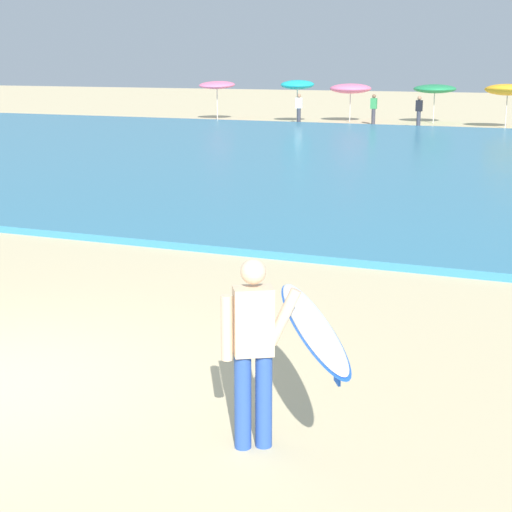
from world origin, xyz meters
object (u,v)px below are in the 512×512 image
(beach_umbrella_0, at_px, (217,85))
(beach_umbrella_4, at_px, (508,90))
(beach_umbrella_3, at_px, (435,89))
(beach_umbrella_2, at_px, (351,89))
(beachgoer_near_row_mid, at_px, (299,108))
(beachgoer_near_row_right, at_px, (374,109))
(beach_umbrella_1, at_px, (297,85))
(beachgoer_near_row_left, at_px, (419,111))
(surfer_with_board, at_px, (281,336))

(beach_umbrella_0, distance_m, beach_umbrella_4, 15.68)
(beach_umbrella_3, bearing_deg, beach_umbrella_2, -167.94)
(beachgoer_near_row_mid, distance_m, beachgoer_near_row_right, 3.89)
(beach_umbrella_2, bearing_deg, beach_umbrella_3, 12.06)
(beachgoer_near_row_mid, bearing_deg, beach_umbrella_1, 114.13)
(beach_umbrella_2, height_order, beachgoer_near_row_right, beach_umbrella_2)
(beachgoer_near_row_right, bearing_deg, beach_umbrella_0, 178.58)
(beach_umbrella_3, bearing_deg, beach_umbrella_1, -160.96)
(beach_umbrella_0, relative_size, beachgoer_near_row_left, 1.39)
(beach_umbrella_2, bearing_deg, beachgoer_near_row_left, -31.86)
(beach_umbrella_3, relative_size, beach_umbrella_4, 1.00)
(beachgoer_near_row_left, height_order, beachgoer_near_row_right, same)
(beach_umbrella_3, bearing_deg, beach_umbrella_0, -169.46)
(surfer_with_board, distance_m, beachgoer_near_row_mid, 36.61)
(beach_umbrella_4, height_order, beachgoer_near_row_left, beach_umbrella_4)
(beach_umbrella_3, xyz_separation_m, beach_umbrella_4, (3.93, -2.08, 0.08))
(surfer_with_board, bearing_deg, beach_umbrella_2, 104.97)
(beach_umbrella_0, xyz_separation_m, beach_umbrella_1, (4.85, -0.20, 0.08))
(beachgoer_near_row_right, bearing_deg, beach_umbrella_1, 179.62)
(beach_umbrella_0, relative_size, beach_umbrella_3, 0.98)
(beach_umbrella_1, relative_size, beach_umbrella_2, 1.02)
(beachgoer_near_row_mid, bearing_deg, beachgoer_near_row_left, -1.46)
(beach_umbrella_4, bearing_deg, beach_umbrella_1, -178.40)
(beach_umbrella_2, relative_size, beachgoer_near_row_left, 1.42)
(beach_umbrella_4, relative_size, beachgoer_near_row_mid, 1.43)
(surfer_with_board, height_order, beach_umbrella_4, beach_umbrella_4)
(beach_umbrella_0, height_order, beach_umbrella_3, beach_umbrella_0)
(surfer_with_board, xyz_separation_m, beachgoer_near_row_right, (-8.23, 35.61, -0.18))
(beach_umbrella_4, bearing_deg, surfer_with_board, -87.41)
(beachgoer_near_row_right, bearing_deg, beach_umbrella_2, 138.73)
(beach_umbrella_3, xyz_separation_m, beachgoer_near_row_mid, (-6.43, -3.43, -0.96))
(beach_umbrella_1, distance_m, beachgoer_near_row_left, 7.02)
(beach_umbrella_0, relative_size, beachgoer_near_row_right, 1.39)
(beach_umbrella_1, relative_size, beachgoer_near_row_left, 1.45)
(beach_umbrella_2, distance_m, beachgoer_near_row_right, 2.43)
(beach_umbrella_4, xyz_separation_m, beachgoer_near_row_right, (-6.61, -0.33, -1.04))
(beach_umbrella_2, relative_size, beachgoer_near_row_mid, 1.42)
(beach_umbrella_1, xyz_separation_m, beach_umbrella_2, (2.54, 1.45, -0.22))
(beach_umbrella_3, height_order, beachgoer_near_row_right, beach_umbrella_3)
(surfer_with_board, height_order, beach_umbrella_2, beach_umbrella_2)
(beach_umbrella_1, distance_m, beach_umbrella_4, 10.83)
(beach_umbrella_2, bearing_deg, beachgoer_near_row_mid, -129.66)
(beach_umbrella_3, distance_m, beachgoer_near_row_left, 3.72)
(beach_umbrella_2, distance_m, beachgoer_near_row_left, 5.12)
(beach_umbrella_0, relative_size, beach_umbrella_2, 0.98)
(beach_umbrella_1, xyz_separation_m, beachgoer_near_row_mid, (0.47, -1.05, -1.17))
(beachgoer_near_row_left, bearing_deg, beach_umbrella_1, 169.95)
(beach_umbrella_1, bearing_deg, beach_umbrella_2, 29.74)
(beach_umbrella_3, xyz_separation_m, beachgoer_near_row_left, (-0.09, -3.59, -0.96))
(beach_umbrella_2, height_order, beachgoer_near_row_left, beach_umbrella_2)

